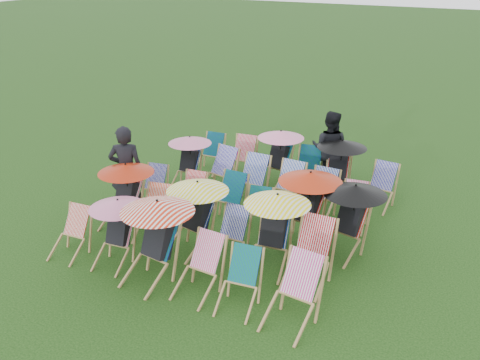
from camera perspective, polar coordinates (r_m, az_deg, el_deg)
The scene contains 33 objects.
ground at distance 10.50m, azimuth -0.14°, elevation -5.10°, with size 100.00×100.00×0.00m, color black.
deckchair_0 at distance 9.89m, azimuth -17.69°, elevation -5.46°, with size 0.61×0.81×0.83m.
deckchair_1 at distance 9.33m, azimuth -13.15°, elevation -5.31°, with size 0.98×1.05×1.17m.
deckchair_2 at distance 8.67m, azimuth -9.30°, elevation -6.34°, with size 1.18×1.25×1.40m.
deckchair_3 at distance 8.42m, azimuth -4.43°, elevation -9.30°, with size 0.64×0.87×0.91m.
deckchair_4 at distance 8.11m, azimuth -0.11°, elevation -10.80°, with size 0.67×0.86×0.86m.
deckchair_5 at distance 7.78m, azimuth 5.64°, elevation -12.03°, with size 0.73×0.96×0.99m.
deckchair_6 at distance 10.53m, azimuth -12.38°, elevation -1.53°, with size 1.07×1.12×1.27m.
deckchair_7 at distance 10.14m, azimuth -9.19°, elevation -3.58°, with size 0.77×0.95×0.92m.
deckchair_8 at distance 9.49m, azimuth -5.06°, elevation -3.74°, with size 1.10×1.17×1.31m.
deckchair_9 at distance 9.30m, azimuth -1.20°, elevation -6.00°, with size 0.61×0.83×0.87m.
deckchair_10 at distance 8.94m, azimuth 3.47°, elevation -5.41°, with size 1.12×1.21×1.33m.
deckchair_11 at distance 8.68m, azimuth 7.36°, elevation -7.94°, with size 0.70×0.96×1.03m.
deckchair_12 at distance 11.42m, azimuth -9.41°, elevation -0.77°, with size 0.66×0.83×0.81m.
deckchair_13 at distance 10.94m, azimuth -5.38°, elevation -1.61°, with size 0.63×0.81×0.82m.
deckchair_14 at distance 10.54m, azimuth -1.49°, elevation -2.16°, with size 0.64×0.88×0.94m.
deckchair_15 at distance 10.17m, azimuth 1.67°, elevation -3.51°, with size 0.67×0.83×0.82m.
deckchair_16 at distance 9.77m, azimuth 6.81°, elevation -2.79°, with size 1.15×1.23×1.37m.
deckchair_17 at distance 9.52m, azimuth 11.44°, elevation -4.07°, with size 1.10×1.17×1.30m.
deckchair_18 at distance 12.20m, azimuth -5.65°, elevation 2.06°, with size 0.98×1.04×1.16m.
deckchair_19 at distance 11.83m, azimuth -2.46°, elevation 0.85°, with size 0.78×0.99×0.98m.
deckchair_20 at distance 11.35m, azimuth 1.03°, elevation -0.12°, with size 0.66×0.92×0.98m.
deckchair_21 at distance 11.13m, azimuth 4.86°, elevation -0.79°, with size 0.65×0.89×0.94m.
deckchair_22 at distance 10.86m, azimuth 8.43°, elevation -1.63°, with size 0.64×0.88×0.93m.
deckchair_23 at distance 10.63m, azimuth 11.97°, elevation -2.79°, with size 0.65×0.83×0.83m.
deckchair_24 at distance 13.11m, azimuth -3.26°, elevation 2.83°, with size 0.64×0.85×0.87m.
deckchair_25 at distance 12.71m, azimuth 0.13°, elevation 2.34°, with size 0.72×0.92×0.93m.
deckchair_26 at distance 12.28m, azimuth 3.91°, elevation 2.53°, with size 1.06×1.13×1.26m.
deckchair_27 at distance 12.03m, azimuth 7.13°, elevation 0.98°, with size 0.75×0.95×0.95m.
deckchair_28 at distance 11.79m, azimuth 10.41°, elevation 1.31°, with size 1.07×1.16×1.26m.
deckchair_29 at distance 11.57m, azimuth 14.65°, elevation -0.70°, with size 0.65×0.86×0.89m.
person_left at distance 10.96m, azimuth -12.03°, elevation 0.98°, with size 0.68×0.45×1.87m, color black.
person_rear at distance 12.29m, azimuth 9.52°, elevation 3.32°, with size 0.85×0.66×1.75m, color black.
Camera 1 is at (4.50, -8.10, 4.94)m, focal length 40.00 mm.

